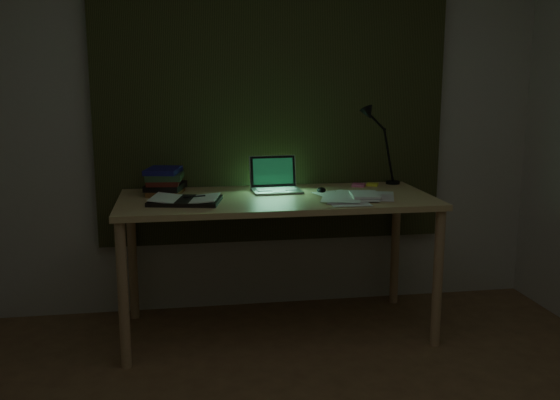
{
  "coord_description": "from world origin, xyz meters",
  "views": [
    {
      "loc": [
        -0.59,
        -1.94,
        1.49
      ],
      "look_at": [
        -0.05,
        1.41,
        0.82
      ],
      "focal_mm": 40.0,
      "sensor_mm": 36.0,
      "label": 1
    }
  ],
  "objects_px": {
    "book_stack": "(165,180)",
    "loose_papers": "(355,196)",
    "open_textbook": "(185,200)",
    "desk_lamp": "(394,146)",
    "desk": "(277,265)",
    "laptop": "(277,175)"
  },
  "relations": [
    {
      "from": "book_stack",
      "to": "loose_papers",
      "type": "xyz_separation_m",
      "value": [
        1.07,
        -0.28,
        -0.07
      ]
    },
    {
      "from": "book_stack",
      "to": "open_textbook",
      "type": "bearing_deg",
      "value": -68.17
    },
    {
      "from": "desk_lamp",
      "to": "open_textbook",
      "type": "bearing_deg",
      "value": -170.36
    },
    {
      "from": "open_textbook",
      "to": "desk",
      "type": "bearing_deg",
      "value": 22.31
    },
    {
      "from": "open_textbook",
      "to": "loose_papers",
      "type": "distance_m",
      "value": 0.96
    },
    {
      "from": "loose_papers",
      "to": "desk_lamp",
      "type": "distance_m",
      "value": 0.6
    },
    {
      "from": "laptop",
      "to": "book_stack",
      "type": "xyz_separation_m",
      "value": [
        -0.66,
        0.04,
        -0.02
      ]
    },
    {
      "from": "loose_papers",
      "to": "desk_lamp",
      "type": "bearing_deg",
      "value": 48.11
    },
    {
      "from": "desk",
      "to": "laptop",
      "type": "height_order",
      "value": "laptop"
    },
    {
      "from": "laptop",
      "to": "book_stack",
      "type": "distance_m",
      "value": 0.66
    },
    {
      "from": "open_textbook",
      "to": "loose_papers",
      "type": "bearing_deg",
      "value": 11.9
    },
    {
      "from": "book_stack",
      "to": "loose_papers",
      "type": "height_order",
      "value": "book_stack"
    },
    {
      "from": "laptop",
      "to": "loose_papers",
      "type": "relative_size",
      "value": 0.87
    },
    {
      "from": "desk",
      "to": "book_stack",
      "type": "height_order",
      "value": "book_stack"
    },
    {
      "from": "desk",
      "to": "open_textbook",
      "type": "relative_size",
      "value": 4.77
    },
    {
      "from": "loose_papers",
      "to": "desk_lamp",
      "type": "height_order",
      "value": "desk_lamp"
    },
    {
      "from": "loose_papers",
      "to": "desk_lamp",
      "type": "xyz_separation_m",
      "value": [
        0.37,
        0.41,
        0.23
      ]
    },
    {
      "from": "open_textbook",
      "to": "desk_lamp",
      "type": "height_order",
      "value": "desk_lamp"
    },
    {
      "from": "laptop",
      "to": "book_stack",
      "type": "relative_size",
      "value": 1.33
    },
    {
      "from": "book_stack",
      "to": "desk_lamp",
      "type": "bearing_deg",
      "value": 5.08
    },
    {
      "from": "open_textbook",
      "to": "book_stack",
      "type": "distance_m",
      "value": 0.31
    },
    {
      "from": "open_textbook",
      "to": "desk_lamp",
      "type": "distance_m",
      "value": 1.4
    }
  ]
}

